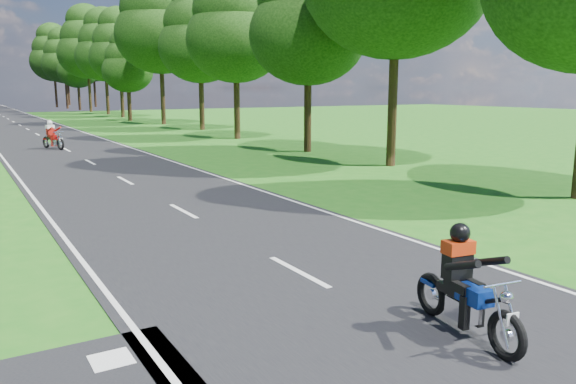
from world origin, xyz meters
TOP-DOWN VIEW (x-y plane):
  - ground at (0.00, 0.00)m, footprint 160.00×160.00m
  - main_road at (0.00, 50.00)m, footprint 7.00×140.00m
  - road_markings at (-0.14, 48.13)m, footprint 7.40×140.00m
  - treeline at (1.43, 60.06)m, footprint 40.00×115.35m
  - rider_near_blue at (0.54, -1.45)m, footprint 0.88×1.91m
  - rider_far_red at (-0.55, 26.83)m, footprint 1.23×2.00m

SIDE VIEW (x-z plane):
  - ground at x=0.00m, z-range 0.00..0.00m
  - main_road at x=0.00m, z-range 0.00..0.02m
  - road_markings at x=-0.14m, z-range 0.02..0.03m
  - rider_near_blue at x=0.54m, z-range 0.02..1.55m
  - rider_far_red at x=-0.55m, z-range 0.02..1.60m
  - treeline at x=1.43m, z-range 0.86..15.65m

